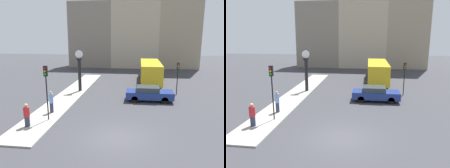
{
  "view_description": "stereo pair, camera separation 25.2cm",
  "coord_description": "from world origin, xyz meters",
  "views": [
    {
      "loc": [
        1.26,
        -12.62,
        6.27
      ],
      "look_at": [
        -1.02,
        5.99,
        2.1
      ],
      "focal_mm": 35.0,
      "sensor_mm": 36.0,
      "label": 1
    },
    {
      "loc": [
        1.51,
        -12.59,
        6.27
      ],
      "look_at": [
        -1.02,
        5.99,
        2.1
      ],
      "focal_mm": 35.0,
      "sensor_mm": 36.0,
      "label": 2
    }
  ],
  "objects": [
    {
      "name": "bus_distant",
      "position": [
        2.86,
        17.14,
        1.59
      ],
      "size": [
        2.59,
        9.44,
        2.78
      ],
      "color": "gold",
      "rests_on": "ground_plane"
    },
    {
      "name": "street_clock",
      "position": [
        -5.29,
        10.91,
        2.36
      ],
      "size": [
        0.97,
        0.47,
        4.65
      ],
      "color": "black",
      "rests_on": "sidewalk_corner"
    },
    {
      "name": "sedan_car",
      "position": [
        2.35,
        8.31,
        0.73
      ],
      "size": [
        4.54,
        1.89,
        1.43
      ],
      "color": "navy",
      "rests_on": "ground_plane"
    },
    {
      "name": "ground_plane",
      "position": [
        0.0,
        0.0,
        0.0
      ],
      "size": [
        120.0,
        120.0,
        0.0
      ],
      "primitive_type": "plane",
      "color": "#38383D"
    },
    {
      "name": "traffic_light_far",
      "position": [
        5.4,
        10.88,
        2.52
      ],
      "size": [
        0.26,
        0.24,
        3.51
      ],
      "color": "black",
      "rests_on": "ground_plane"
    },
    {
      "name": "traffic_light_near",
      "position": [
        -5.34,
        2.08,
        3.0
      ],
      "size": [
        0.26,
        0.24,
        4.06
      ],
      "color": "black",
      "rests_on": "sidewalk_corner"
    },
    {
      "name": "pedestrian_blue_stripe",
      "position": [
        -5.71,
        3.63,
        1.01
      ],
      "size": [
        0.34,
        0.34,
        1.78
      ],
      "color": "#2D334C",
      "rests_on": "sidewalk_corner"
    },
    {
      "name": "pedestrian_red_top",
      "position": [
        -6.28,
        0.71,
        0.92
      ],
      "size": [
        0.41,
        0.41,
        1.65
      ],
      "color": "#2D334C",
      "rests_on": "sidewalk_corner"
    },
    {
      "name": "building_row",
      "position": [
        1.15,
        31.97,
        7.63
      ],
      "size": [
        25.16,
        5.0,
        19.02
      ],
      "color": "gray",
      "rests_on": "ground_plane"
    },
    {
      "name": "sidewalk_corner",
      "position": [
        -5.95,
        9.59,
        0.06
      ],
      "size": [
        2.59,
        23.18,
        0.11
      ],
      "primitive_type": "cube",
      "color": "#A39E93",
      "rests_on": "ground_plane"
    }
  ]
}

